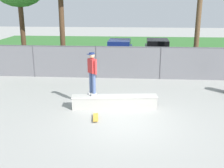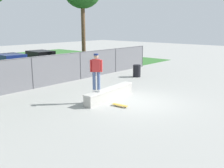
{
  "view_description": "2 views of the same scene",
  "coord_description": "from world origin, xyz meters",
  "px_view_note": "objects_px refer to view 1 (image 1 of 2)",
  "views": [
    {
      "loc": [
        0.25,
        -9.86,
        4.47
      ],
      "look_at": [
        -0.55,
        0.87,
        1.25
      ],
      "focal_mm": 44.73,
      "sensor_mm": 36.0,
      "label": 1
    },
    {
      "loc": [
        -9.99,
        -7.11,
        3.72
      ],
      "look_at": [
        -0.95,
        0.84,
        0.96
      ],
      "focal_mm": 41.04,
      "sensor_mm": 36.0,
      "label": 2
    }
  ],
  "objects_px": {
    "skateboarder": "(92,72)",
    "car_blue": "(119,51)",
    "concrete_ledge": "(115,102)",
    "car_black": "(157,50)",
    "skateboard": "(96,117)"
  },
  "relations": [
    {
      "from": "skateboarder",
      "to": "car_blue",
      "type": "distance_m",
      "value": 9.81
    },
    {
      "from": "car_blue",
      "to": "skateboarder",
      "type": "bearing_deg",
      "value": -94.02
    },
    {
      "from": "concrete_ledge",
      "to": "car_black",
      "type": "bearing_deg",
      "value": 75.67
    },
    {
      "from": "skateboarder",
      "to": "car_black",
      "type": "height_order",
      "value": "skateboarder"
    },
    {
      "from": "concrete_ledge",
      "to": "car_blue",
      "type": "height_order",
      "value": "car_blue"
    },
    {
      "from": "car_blue",
      "to": "car_black",
      "type": "bearing_deg",
      "value": 8.85
    },
    {
      "from": "skateboarder",
      "to": "concrete_ledge",
      "type": "bearing_deg",
      "value": -1.4
    },
    {
      "from": "concrete_ledge",
      "to": "car_blue",
      "type": "xyz_separation_m",
      "value": [
        -0.26,
        9.78,
        0.55
      ]
    },
    {
      "from": "skateboarder",
      "to": "car_blue",
      "type": "height_order",
      "value": "skateboarder"
    },
    {
      "from": "concrete_ledge",
      "to": "skateboarder",
      "type": "relative_size",
      "value": 2.01
    },
    {
      "from": "skateboard",
      "to": "skateboarder",
      "type": "bearing_deg",
      "value": 102.81
    },
    {
      "from": "skateboarder",
      "to": "car_black",
      "type": "xyz_separation_m",
      "value": [
        3.56,
        10.2,
        -0.77
      ]
    },
    {
      "from": "concrete_ledge",
      "to": "skateboard",
      "type": "xyz_separation_m",
      "value": [
        -0.66,
        -1.22,
        -0.22
      ]
    },
    {
      "from": "skateboarder",
      "to": "car_blue",
      "type": "xyz_separation_m",
      "value": [
        0.68,
        9.75,
        -0.77
      ]
    },
    {
      "from": "skateboarder",
      "to": "skateboard",
      "type": "bearing_deg",
      "value": -77.19
    }
  ]
}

